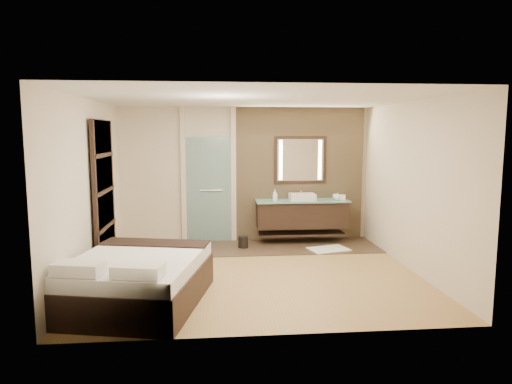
{
  "coord_description": "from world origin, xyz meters",
  "views": [
    {
      "loc": [
        -0.63,
        -6.94,
        2.19
      ],
      "look_at": [
        0.06,
        0.6,
        1.21
      ],
      "focal_mm": 32.0,
      "sensor_mm": 36.0,
      "label": 1
    }
  ],
  "objects": [
    {
      "name": "stone_wall",
      "position": [
        1.1,
        2.21,
        1.35
      ],
      "size": [
        2.6,
        0.08,
        2.7
      ],
      "primitive_type": "cube",
      "color": "tan",
      "rests_on": "floor"
    },
    {
      "name": "soap_bottle_c",
      "position": [
        1.79,
        1.83,
        0.94
      ],
      "size": [
        0.15,
        0.15,
        0.14
      ],
      "primitive_type": "imported",
      "rotation": [
        0.0,
        0.0,
        -0.39
      ],
      "color": "#B9E9E9",
      "rests_on": "vanity"
    },
    {
      "name": "soap_bottle_a",
      "position": [
        0.55,
        1.86,
        0.98
      ],
      "size": [
        0.11,
        0.11,
        0.23
      ],
      "primitive_type": "imported",
      "rotation": [
        0.0,
        0.0,
        0.31
      ],
      "color": "white",
      "rests_on": "vanity"
    },
    {
      "name": "cup",
      "position": [
        1.8,
        1.97,
        0.92
      ],
      "size": [
        0.15,
        0.15,
        0.1
      ],
      "primitive_type": "imported",
      "rotation": [
        0.0,
        0.0,
        0.18
      ],
      "color": "white",
      "rests_on": "vanity"
    },
    {
      "name": "soap_bottle_b",
      "position": [
        0.56,
        1.92,
        0.96
      ],
      "size": [
        0.09,
        0.09,
        0.19
      ],
      "primitive_type": "imported",
      "rotation": [
        0.0,
        0.0,
        -0.06
      ],
      "color": "#B2B2B2",
      "rests_on": "vanity"
    },
    {
      "name": "mirror_unit",
      "position": [
        1.1,
        2.16,
        1.65
      ],
      "size": [
        1.06,
        0.04,
        0.96
      ],
      "color": "black",
      "rests_on": "stone_wall"
    },
    {
      "name": "tissue_box",
      "position": [
        1.9,
        1.87,
        0.92
      ],
      "size": [
        0.15,
        0.15,
        0.1
      ],
      "primitive_type": "cube",
      "rotation": [
        0.0,
        0.0,
        -0.26
      ],
      "color": "white",
      "rests_on": "vanity"
    },
    {
      "name": "waste_bin",
      "position": [
        -0.1,
        1.57,
        0.12
      ],
      "size": [
        0.23,
        0.23,
        0.23
      ],
      "primitive_type": "cylinder",
      "rotation": [
        0.0,
        0.0,
        -0.26
      ],
      "color": "black",
      "rests_on": "floor"
    },
    {
      "name": "vanity",
      "position": [
        1.1,
        1.92,
        0.58
      ],
      "size": [
        1.85,
        0.55,
        0.88
      ],
      "color": "black",
      "rests_on": "stone_wall"
    },
    {
      "name": "bed",
      "position": [
        -1.65,
        -1.16,
        0.32
      ],
      "size": [
        1.96,
        2.26,
        0.76
      ],
      "rotation": [
        0.0,
        0.0,
        -0.21
      ],
      "color": "black",
      "rests_on": "floor"
    },
    {
      "name": "bath_mat",
      "position": [
        1.49,
        1.27,
        0.02
      ],
      "size": [
        0.83,
        0.68,
        0.02
      ],
      "primitive_type": "cube",
      "rotation": [
        0.0,
        0.0,
        0.27
      ],
      "color": "white",
      "rests_on": "floor"
    },
    {
      "name": "tile_strip",
      "position": [
        0.6,
        1.6,
        0.01
      ],
      "size": [
        3.8,
        1.3,
        0.01
      ],
      "primitive_type": "cube",
      "color": "#3A2B1F",
      "rests_on": "floor"
    },
    {
      "name": "shoji_partition",
      "position": [
        -2.43,
        0.6,
        1.21
      ],
      "size": [
        0.06,
        1.2,
        2.4
      ],
      "color": "black",
      "rests_on": "floor"
    },
    {
      "name": "frosted_door",
      "position": [
        -0.75,
        2.2,
        1.14
      ],
      "size": [
        1.1,
        0.12,
        2.7
      ],
      "color": "#ABD9D6",
      "rests_on": "floor"
    },
    {
      "name": "floor",
      "position": [
        0.0,
        0.0,
        0.0
      ],
      "size": [
        5.0,
        5.0,
        0.0
      ],
      "primitive_type": "plane",
      "color": "#A87946",
      "rests_on": "ground"
    }
  ]
}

